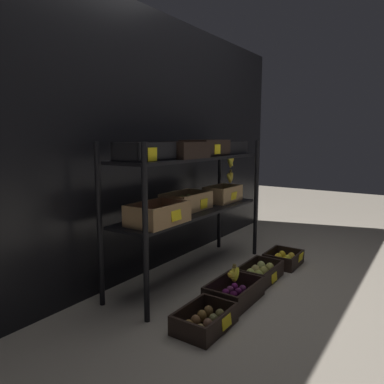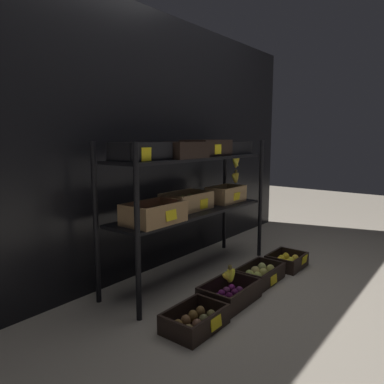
{
  "view_description": "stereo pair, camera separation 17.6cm",
  "coord_description": "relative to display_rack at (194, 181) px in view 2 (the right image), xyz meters",
  "views": [
    {
      "loc": [
        -2.13,
        -1.45,
        1.02
      ],
      "look_at": [
        0.0,
        0.0,
        0.63
      ],
      "focal_mm": 33.81,
      "sensor_mm": 36.0,
      "label": 1
    },
    {
      "loc": [
        -2.03,
        -1.6,
        1.02
      ],
      "look_at": [
        0.0,
        0.0,
        0.63
      ],
      "focal_mm": 33.81,
      "sensor_mm": 36.0,
      "label": 2
    }
  ],
  "objects": [
    {
      "name": "storefront_wall",
      "position": [
        -0.02,
        0.38,
        0.26
      ],
      "size": [
        3.82,
        0.12,
        1.93
      ],
      "primitive_type": "cube",
      "color": "black",
      "rests_on": "ground_plane"
    },
    {
      "name": "crate_ground_pear",
      "position": [
        0.19,
        -0.45,
        -0.65
      ],
      "size": [
        0.37,
        0.23,
        0.11
      ],
      "color": "black",
      "rests_on": "ground_plane"
    },
    {
      "name": "ground_plane",
      "position": [
        -0.02,
        0.0,
        -0.7
      ],
      "size": [
        10.0,
        10.0,
        0.0
      ],
      "primitive_type": "plane",
      "color": "gray"
    },
    {
      "name": "crate_ground_plum",
      "position": [
        -0.22,
        -0.46,
        -0.66
      ],
      "size": [
        0.38,
        0.25,
        0.12
      ],
      "color": "black",
      "rests_on": "ground_plane"
    },
    {
      "name": "crate_ground_lemon",
      "position": [
        0.58,
        -0.49,
        -0.66
      ],
      "size": [
        0.3,
        0.25,
        0.11
      ],
      "color": "black",
      "rests_on": "ground_plane"
    },
    {
      "name": "display_rack",
      "position": [
        0.0,
        0.0,
        0.0
      ],
      "size": [
        1.55,
        0.4,
        1.0
      ],
      "color": "black",
      "rests_on": "ground_plane"
    },
    {
      "name": "crate_ground_kiwi",
      "position": [
        -0.61,
        -0.49,
        -0.66
      ],
      "size": [
        0.34,
        0.24,
        0.11
      ],
      "color": "black",
      "rests_on": "ground_plane"
    },
    {
      "name": "banana_bunch_loose",
      "position": [
        -0.23,
        -0.46,
        -0.53
      ],
      "size": [
        0.14,
        0.05,
        0.12
      ],
      "color": "brown",
      "rests_on": "crate_ground_plum"
    }
  ]
}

